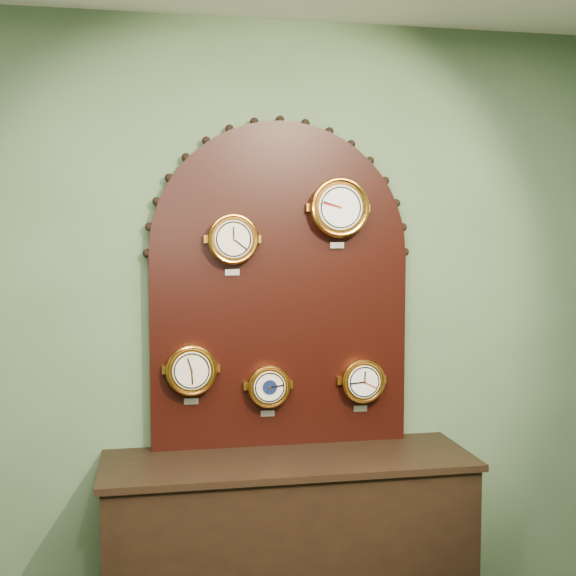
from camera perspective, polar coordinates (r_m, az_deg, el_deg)
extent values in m
plane|color=#4E6A48|center=(3.50, -0.75, -2.65)|extent=(4.00, 0.00, 4.00)
cube|color=black|center=(3.51, 0.06, -19.64)|extent=(1.60, 0.50, 0.80)
cube|color=black|center=(3.46, -0.61, -4.71)|extent=(1.20, 0.06, 0.90)
cylinder|color=black|center=(3.42, -0.61, 2.75)|extent=(1.20, 0.06, 1.20)
cylinder|color=orange|center=(3.33, -4.29, 3.79)|extent=(0.21, 0.08, 0.21)
torus|color=orange|center=(3.30, -4.23, 3.78)|extent=(0.23, 0.02, 0.23)
cylinder|color=beige|center=(3.29, -4.22, 3.78)|extent=(0.17, 0.01, 0.17)
cube|color=silver|center=(3.36, -4.32, 1.22)|extent=(0.06, 0.01, 0.03)
cylinder|color=orange|center=(3.42, 3.92, 6.20)|extent=(0.26, 0.08, 0.26)
torus|color=orange|center=(3.39, 4.05, 6.22)|extent=(0.28, 0.03, 0.28)
cylinder|color=white|center=(3.38, 4.08, 6.22)|extent=(0.20, 0.01, 0.20)
cube|color=silver|center=(3.44, 3.80, 3.31)|extent=(0.07, 0.01, 0.03)
cylinder|color=orange|center=(3.37, -7.47, -6.23)|extent=(0.21, 0.08, 0.21)
torus|color=orange|center=(3.34, -7.44, -6.33)|extent=(0.23, 0.02, 0.23)
cylinder|color=beige|center=(3.33, -7.44, -6.36)|extent=(0.17, 0.01, 0.17)
cube|color=silver|center=(3.43, -7.47, -8.66)|extent=(0.06, 0.01, 0.03)
cylinder|color=orange|center=(3.43, -1.53, -7.53)|extent=(0.18, 0.08, 0.18)
torus|color=orange|center=(3.39, -1.44, -7.64)|extent=(0.20, 0.02, 0.20)
cylinder|color=beige|center=(3.39, -1.42, -7.66)|extent=(0.15, 0.01, 0.15)
cube|color=silver|center=(3.48, -1.59, -9.64)|extent=(0.07, 0.01, 0.03)
cylinder|color=#0D163B|center=(3.38, -1.41, -7.67)|extent=(0.07, 0.00, 0.07)
cylinder|color=orange|center=(3.52, 5.73, -7.09)|extent=(0.19, 0.08, 0.19)
torus|color=orange|center=(3.49, 5.88, -7.19)|extent=(0.21, 0.02, 0.21)
cylinder|color=white|center=(3.48, 5.91, -7.21)|extent=(0.15, 0.01, 0.15)
cube|color=silver|center=(3.57, 5.60, -9.24)|extent=(0.06, 0.01, 0.03)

